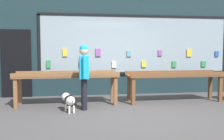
% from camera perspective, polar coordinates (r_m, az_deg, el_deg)
% --- Properties ---
extents(ground_plane, '(40.00, 40.00, 0.00)m').
position_cam_1_polar(ground_plane, '(6.09, 4.09, -9.30)').
color(ground_plane, '#474444').
extents(shopfront_facade, '(8.35, 0.29, 3.36)m').
position_cam_1_polar(shopfront_facade, '(8.27, 0.62, 5.98)').
color(shopfront_facade, '#192D33').
rests_on(shopfront_facade, ground_plane).
extents(display_table_left, '(2.74, 0.73, 0.89)m').
position_cam_1_polar(display_table_left, '(6.74, -10.17, -1.80)').
color(display_table_left, brown).
rests_on(display_table_left, ground_plane).
extents(display_table_right, '(2.74, 0.72, 0.86)m').
position_cam_1_polar(display_table_right, '(7.30, 14.07, -1.58)').
color(display_table_right, brown).
rests_on(display_table_right, ground_plane).
extents(person_browsing, '(0.23, 0.64, 1.60)m').
position_cam_1_polar(person_browsing, '(6.12, -6.44, -0.48)').
color(person_browsing, black).
rests_on(person_browsing, ground_plane).
extents(small_dog, '(0.37, 0.60, 0.43)m').
position_cam_1_polar(small_dog, '(6.01, -9.82, -6.72)').
color(small_dog, white).
rests_on(small_dog, ground_plane).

